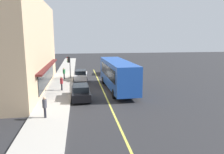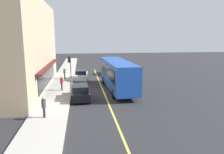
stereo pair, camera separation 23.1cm
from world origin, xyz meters
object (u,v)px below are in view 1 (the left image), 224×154
at_px(bus, 117,74).
at_px(pedestrian_near_storefront, 64,72).
at_px(car_maroon, 108,70).
at_px(car_white, 81,75).
at_px(pedestrian_at_corner, 62,82).
at_px(pedestrian_waiting, 45,105).
at_px(car_black, 81,92).
at_px(traffic_light, 69,62).

bearing_deg(bus, pedestrian_near_storefront, 43.11).
height_order(bus, pedestrian_near_storefront, bus).
relative_size(car_maroon, pedestrian_near_storefront, 2.68).
bearing_deg(car_white, car_maroon, -46.27).
relative_size(car_white, pedestrian_at_corner, 2.65).
bearing_deg(pedestrian_at_corner, bus, -91.62).
bearing_deg(car_maroon, bus, 177.91).
xyz_separation_m(pedestrian_near_storefront, pedestrian_waiting, (-15.59, 0.44, 0.01)).
xyz_separation_m(bus, car_black, (-3.31, 4.38, -1.24)).
height_order(car_maroon, car_white, same).
bearing_deg(car_black, traffic_light, 8.10).
bearing_deg(car_white, pedestrian_near_storefront, 76.64).
height_order(car_white, pedestrian_near_storefront, pedestrian_near_storefront).
bearing_deg(pedestrian_near_storefront, car_white, -103.36).
relative_size(pedestrian_near_storefront, pedestrian_at_corner, 1.00).
bearing_deg(pedestrian_at_corner, pedestrian_waiting, 175.94).
height_order(bus, car_maroon, bus).
bearing_deg(pedestrian_waiting, bus, -40.39).
height_order(car_black, pedestrian_at_corner, pedestrian_at_corner).
height_order(car_maroon, pedestrian_waiting, pedestrian_waiting).
xyz_separation_m(bus, traffic_light, (8.12, 6.00, 0.55)).
relative_size(car_black, pedestrian_waiting, 2.61).
distance_m(car_black, pedestrian_at_corner, 4.14).
distance_m(car_black, car_maroon, 15.15).
bearing_deg(car_maroon, pedestrian_near_storefront, 118.64).
bearing_deg(bus, car_maroon, -2.09).
distance_m(car_maroon, pedestrian_waiting, 20.89).
relative_size(bus, car_white, 2.57).
relative_size(traffic_light, car_maroon, 0.73).
distance_m(car_black, pedestrian_waiting, 5.82).
relative_size(car_black, car_maroon, 0.99).
xyz_separation_m(car_black, pedestrian_at_corner, (3.50, 2.17, 0.39)).
relative_size(bus, pedestrian_waiting, 6.75).
relative_size(car_maroon, car_white, 1.01).
distance_m(car_white, pedestrian_waiting, 15.29).
bearing_deg(car_white, pedestrian_at_corner, 160.44).
xyz_separation_m(car_black, car_maroon, (14.38, -4.78, 0.00)).
height_order(bus, pedestrian_waiting, bus).
xyz_separation_m(car_maroon, pedestrian_waiting, (-19.47, 7.56, 0.40)).
distance_m(bus, car_maroon, 11.14).
height_order(car_maroon, pedestrian_near_storefront, pedestrian_near_storefront).
bearing_deg(bus, pedestrian_waiting, 139.61).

